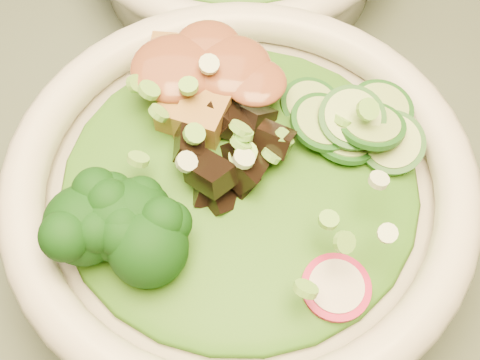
# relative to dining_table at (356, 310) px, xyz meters

# --- Properties ---
(dining_table) EXTENTS (1.20, 0.80, 0.75)m
(dining_table) POSITION_rel_dining_table_xyz_m (0.00, 0.00, 0.00)
(dining_table) COLOR black
(dining_table) RESTS_ON ground
(salad_bowl) EXTENTS (0.30, 0.30, 0.08)m
(salad_bowl) POSITION_rel_dining_table_xyz_m (-0.10, 0.00, 0.16)
(salad_bowl) COLOR silver
(salad_bowl) RESTS_ON dining_table
(lettuce_bed) EXTENTS (0.22, 0.22, 0.03)m
(lettuce_bed) POSITION_rel_dining_table_xyz_m (-0.10, 0.00, 0.18)
(lettuce_bed) COLOR #226014
(lettuce_bed) RESTS_ON salad_bowl
(broccoli_florets) EXTENTS (0.11, 0.11, 0.05)m
(broccoli_florets) POSITION_rel_dining_table_xyz_m (-0.16, -0.04, 0.20)
(broccoli_florets) COLOR black
(broccoli_florets) RESTS_ON salad_bowl
(radish_slices) EXTENTS (0.13, 0.09, 0.02)m
(radish_slices) POSITION_rel_dining_table_xyz_m (-0.06, -0.06, 0.18)
(radish_slices) COLOR #A40C38
(radish_slices) RESTS_ON salad_bowl
(cucumber_slices) EXTENTS (0.10, 0.10, 0.04)m
(cucumber_slices) POSITION_rel_dining_table_xyz_m (-0.04, 0.04, 0.19)
(cucumber_slices) COLOR #99BA67
(cucumber_slices) RESTS_ON salad_bowl
(mushroom_heap) EXTENTS (0.10, 0.10, 0.04)m
(mushroom_heap) POSITION_rel_dining_table_xyz_m (-0.11, 0.01, 0.20)
(mushroom_heap) COLOR black
(mushroom_heap) RESTS_ON salad_bowl
(tofu_cubes) EXTENTS (0.12, 0.10, 0.04)m
(tofu_cubes) POSITION_rel_dining_table_xyz_m (-0.13, 0.06, 0.19)
(tofu_cubes) COLOR olive
(tofu_cubes) RESTS_ON salad_bowl
(peanut_sauce) EXTENTS (0.08, 0.06, 0.02)m
(peanut_sauce) POSITION_rel_dining_table_xyz_m (-0.13, 0.06, 0.21)
(peanut_sauce) COLOR brown
(peanut_sauce) RESTS_ON tofu_cubes
(scallion_garnish) EXTENTS (0.21, 0.21, 0.03)m
(scallion_garnish) POSITION_rel_dining_table_xyz_m (-0.10, 0.00, 0.21)
(scallion_garnish) COLOR #73BC42
(scallion_garnish) RESTS_ON salad_bowl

